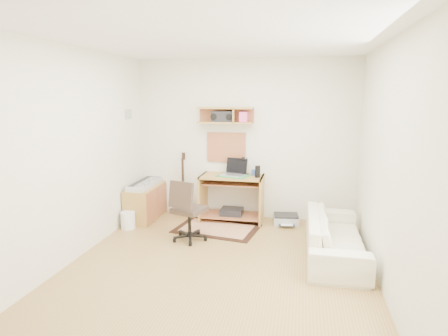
% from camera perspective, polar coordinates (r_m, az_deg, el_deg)
% --- Properties ---
extents(floor, '(3.60, 4.00, 0.01)m').
position_cam_1_polar(floor, '(4.73, -0.79, -14.50)').
color(floor, '#A27D43').
rests_on(floor, ground).
extents(ceiling, '(3.60, 4.00, 0.01)m').
position_cam_1_polar(ceiling, '(4.32, -0.89, 18.60)').
color(ceiling, white).
rests_on(ceiling, ground).
extents(back_wall, '(3.60, 0.01, 2.60)m').
position_cam_1_polar(back_wall, '(6.29, 3.09, 4.23)').
color(back_wall, silver).
rests_on(back_wall, ground).
extents(left_wall, '(0.01, 4.00, 2.60)m').
position_cam_1_polar(left_wall, '(5.04, -21.32, 1.86)').
color(left_wall, silver).
rests_on(left_wall, ground).
extents(right_wall, '(0.01, 4.00, 2.60)m').
position_cam_1_polar(right_wall, '(4.33, 23.17, 0.37)').
color(right_wall, silver).
rests_on(right_wall, ground).
extents(wall_shelf, '(0.90, 0.25, 0.26)m').
position_cam_1_polar(wall_shelf, '(6.19, 0.17, 7.85)').
color(wall_shelf, '#B2853F').
rests_on(wall_shelf, back_wall).
extents(cork_board, '(0.64, 0.03, 0.49)m').
position_cam_1_polar(cork_board, '(6.34, 0.36, 3.11)').
color(cork_board, tan).
rests_on(cork_board, back_wall).
extents(wall_photo, '(0.02, 0.20, 0.15)m').
position_cam_1_polar(wall_photo, '(6.30, -14.04, 7.77)').
color(wall_photo, '#4C8CBF').
rests_on(wall_photo, left_wall).
extents(desk, '(1.00, 0.55, 0.75)m').
position_cam_1_polar(desk, '(6.22, 1.18, -4.51)').
color(desk, '#B2853F').
rests_on(desk, floor).
extents(laptop, '(0.44, 0.44, 0.27)m').
position_cam_1_polar(laptop, '(6.08, 1.42, 0.08)').
color(laptop, silver).
rests_on(laptop, desk).
extents(speaker, '(0.08, 0.08, 0.19)m').
position_cam_1_polar(speaker, '(6.01, 5.02, -0.52)').
color(speaker, black).
rests_on(speaker, desk).
extents(desk_lamp, '(0.10, 0.10, 0.29)m').
position_cam_1_polar(desk_lamp, '(6.21, 3.36, 0.36)').
color(desk_lamp, black).
rests_on(desk_lamp, desk).
extents(pencil_cup, '(0.06, 0.06, 0.09)m').
position_cam_1_polar(pencil_cup, '(6.17, 4.41, -0.65)').
color(pencil_cup, '#314D95').
rests_on(pencil_cup, desk).
extents(boombox, '(0.34, 0.15, 0.17)m').
position_cam_1_polar(boombox, '(6.19, -0.25, 7.67)').
color(boombox, black).
rests_on(boombox, wall_shelf).
extents(rug, '(1.33, 0.99, 0.02)m').
position_cam_1_polar(rug, '(5.94, -1.08, -8.99)').
color(rug, beige).
rests_on(rug, floor).
extents(task_chair, '(0.57, 0.57, 0.89)m').
position_cam_1_polar(task_chair, '(5.40, -5.19, -6.19)').
color(task_chair, '#34281F').
rests_on(task_chair, floor).
extents(cabinet, '(0.40, 0.90, 0.55)m').
position_cam_1_polar(cabinet, '(6.49, -11.61, -5.01)').
color(cabinet, '#B2853F').
rests_on(cabinet, floor).
extents(music_keyboard, '(0.27, 0.88, 0.08)m').
position_cam_1_polar(music_keyboard, '(6.41, -11.71, -2.31)').
color(music_keyboard, '#B2B5BA').
rests_on(music_keyboard, cabinet).
extents(guitar, '(0.33, 0.26, 1.07)m').
position_cam_1_polar(guitar, '(6.52, -6.26, -2.40)').
color(guitar, '#9C5130').
rests_on(guitar, floor).
extents(waste_basket, '(0.27, 0.27, 0.26)m').
position_cam_1_polar(waste_basket, '(6.10, -14.10, -7.55)').
color(waste_basket, white).
rests_on(waste_basket, floor).
extents(printer, '(0.42, 0.35, 0.15)m').
position_cam_1_polar(printer, '(6.21, 9.21, -7.48)').
color(printer, '#A5A8AA').
rests_on(printer, floor).
extents(sofa, '(0.52, 1.77, 0.69)m').
position_cam_1_polar(sofa, '(5.11, 16.26, -8.76)').
color(sofa, beige).
rests_on(sofa, floor).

